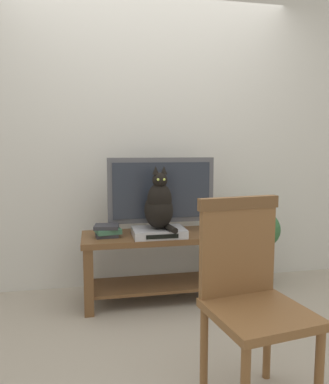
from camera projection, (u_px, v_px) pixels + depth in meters
The scene contains 9 objects.
ground_plane at pixel (170, 334), 2.41m from camera, with size 12.00×12.00×0.00m, color gray.
back_wall at pixel (146, 127), 3.25m from camera, with size 7.00×0.12×2.80m, color beige.
tv_stand at pixel (163, 254), 2.92m from camera, with size 1.27×0.47×0.54m.
tv at pixel (161, 193), 2.94m from camera, with size 0.86×0.20×0.60m.
media_box at pixel (159, 232), 2.81m from camera, with size 0.40×0.30×0.06m.
cat at pixel (159, 205), 2.77m from camera, with size 0.22×0.36×0.48m.
wooden_chair at pixel (249, 287), 1.73m from camera, with size 0.49×0.49×0.98m.
book_stack at pixel (107, 230), 2.80m from camera, with size 0.22×0.21×0.09m.
potted_plant at pixel (261, 240), 3.18m from camera, with size 0.32×0.32×0.68m.
Camera 1 is at (-0.48, -2.23, 1.21)m, focal length 34.26 mm.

